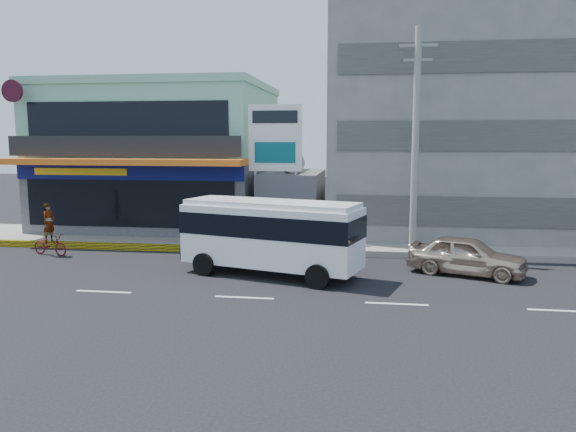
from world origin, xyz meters
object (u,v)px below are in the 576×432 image
(billboard, at_px, (275,146))
(sedan, at_px, (467,255))
(concrete_building, at_px, (480,107))
(utility_pole_near, at_px, (415,141))
(minibus, at_px, (271,231))
(motorcycle_rider, at_px, (50,238))
(shop_building, at_px, (163,160))
(satellite_dish, at_px, (291,172))

(billboard, height_order, sedan, billboard)
(concrete_building, height_order, utility_pole_near, concrete_building)
(concrete_building, distance_m, minibus, 16.15)
(sedan, height_order, motorcycle_rider, motorcycle_rider)
(sedan, xyz_separation_m, motorcycle_rider, (-18.14, 1.08, 0.02))
(shop_building, bearing_deg, minibus, -52.23)
(shop_building, relative_size, billboard, 1.80)
(shop_building, bearing_deg, motorcycle_rider, -105.06)
(satellite_dish, distance_m, utility_pole_near, 7.17)
(satellite_dish, relative_size, billboard, 0.22)
(billboard, bearing_deg, concrete_building, 28.92)
(concrete_building, xyz_separation_m, utility_pole_near, (-4.00, -7.60, -1.85))
(minibus, bearing_deg, sedan, 9.25)
(concrete_building, xyz_separation_m, sedan, (-2.14, -10.60, -6.24))
(shop_building, distance_m, concrete_building, 18.28)
(shop_building, xyz_separation_m, satellite_dish, (8.00, -2.95, -0.42))
(satellite_dish, distance_m, minibus, 8.05)
(shop_building, height_order, minibus, shop_building)
(satellite_dish, distance_m, sedan, 10.64)
(billboard, xyz_separation_m, sedan, (8.36, -4.80, -4.17))
(concrete_building, distance_m, satellite_dish, 11.30)
(shop_building, bearing_deg, billboard, -32.32)
(concrete_building, distance_m, billboard, 12.17)
(motorcycle_rider, bearing_deg, satellite_dish, 28.26)
(concrete_building, xyz_separation_m, billboard, (-10.50, -5.80, -2.07))
(motorcycle_rider, bearing_deg, billboard, 20.85)
(satellite_dish, relative_size, sedan, 0.34)
(shop_building, xyz_separation_m, billboard, (7.50, -4.75, 0.93))
(motorcycle_rider, bearing_deg, minibus, -12.22)
(minibus, height_order, sedan, minibus)
(satellite_dish, height_order, utility_pole_near, utility_pole_near)
(satellite_dish, relative_size, minibus, 0.21)
(billboard, relative_size, sedan, 1.54)
(concrete_building, distance_m, sedan, 12.49)
(utility_pole_near, distance_m, motorcycle_rider, 16.96)
(concrete_building, xyz_separation_m, motorcycle_rider, (-20.28, -9.53, -6.21))
(minibus, xyz_separation_m, motorcycle_rider, (-10.62, 2.30, -0.95))
(utility_pole_near, bearing_deg, concrete_building, 62.24)
(concrete_building, bearing_deg, satellite_dish, -158.20)
(utility_pole_near, bearing_deg, billboard, 164.52)
(sedan, bearing_deg, billboard, 80.82)
(shop_building, relative_size, motorcycle_rider, 5.21)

